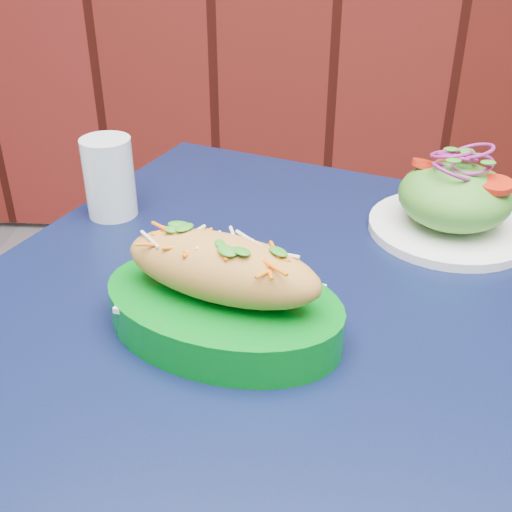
{
  "coord_description": "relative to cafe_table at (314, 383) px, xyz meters",
  "views": [
    {
      "loc": [
        -0.51,
        0.85,
        1.15
      ],
      "look_at": [
        -0.55,
        1.42,
        0.81
      ],
      "focal_mm": 45.0,
      "sensor_mm": 36.0,
      "label": 1
    }
  ],
  "objects": [
    {
      "name": "water_glass",
      "position": [
        -0.28,
        0.23,
        0.14
      ],
      "size": [
        0.07,
        0.07,
        0.11
      ],
      "primitive_type": "cylinder",
      "color": "silver",
      "rests_on": "cafe_table"
    },
    {
      "name": "banh_mi_basket",
      "position": [
        -0.1,
        -0.02,
        0.13
      ],
      "size": [
        0.29,
        0.24,
        0.12
      ],
      "rotation": [
        0.0,
        0.0,
        -0.36
      ],
      "color": "#007115",
      "rests_on": "cafe_table"
    },
    {
      "name": "cafe_table",
      "position": [
        0.0,
        0.0,
        0.0
      ],
      "size": [
        1.04,
        1.04,
        0.75
      ],
      "rotation": [
        0.0,
        0.0,
        -0.37
      ],
      "color": "black",
      "rests_on": "ground"
    },
    {
      "name": "salad_plate",
      "position": [
        0.18,
        0.21,
        0.13
      ],
      "size": [
        0.21,
        0.21,
        0.11
      ],
      "rotation": [
        0.0,
        0.0,
        -0.16
      ],
      "color": "white",
      "rests_on": "cafe_table"
    }
  ]
}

